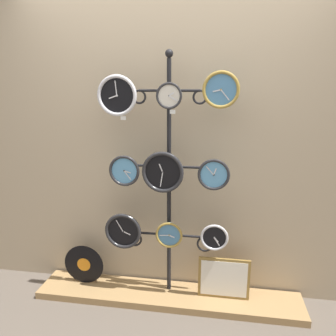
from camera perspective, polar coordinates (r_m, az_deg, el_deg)
ground_plane at (r=2.70m, az=-1.36°, el=-26.09°), size 12.00×12.00×0.00m
shop_wall at (r=2.66m, az=0.73°, el=6.62°), size 4.40×0.04×2.80m
low_shelf at (r=2.95m, az=-0.03°, el=-21.36°), size 2.20×0.36×0.06m
display_stand at (r=2.72m, az=0.17°, el=-10.74°), size 0.77×0.41×2.00m
clock_top_left at (r=2.46m, az=-8.85°, el=12.36°), size 0.30×0.04×0.30m
clock_top_center at (r=2.38m, az=0.20°, el=12.47°), size 0.19×0.04×0.19m
clock_top_right at (r=2.37m, az=9.21°, el=13.30°), size 0.26×0.04×0.26m
clock_middle_left at (r=2.55m, az=-7.59°, el=-0.47°), size 0.24×0.04×0.24m
clock_middle_center at (r=2.47m, az=-0.91°, el=-0.74°), size 0.32×0.04×0.32m
clock_middle_right at (r=2.42m, az=7.97°, el=-1.14°), size 0.24×0.04×0.24m
clock_bottom_left at (r=2.72m, az=-7.81°, el=-10.82°), size 0.30×0.04×0.30m
clock_bottom_center at (r=2.65m, az=0.20°, el=-11.55°), size 0.22×0.04×0.22m
clock_bottom_right at (r=2.63m, az=8.08°, el=-11.86°), size 0.22×0.04×0.22m
vinyl_record at (r=3.06m, az=-14.43°, el=-15.95°), size 0.35×0.01×0.35m
picture_frame at (r=2.82m, az=9.69°, el=-18.42°), size 0.41×0.02×0.35m
price_tag_upper at (r=2.45m, az=-7.81°, el=8.61°), size 0.04×0.00×0.03m
price_tag_mid at (r=2.37m, az=0.80°, el=9.77°), size 0.04×0.00×0.03m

